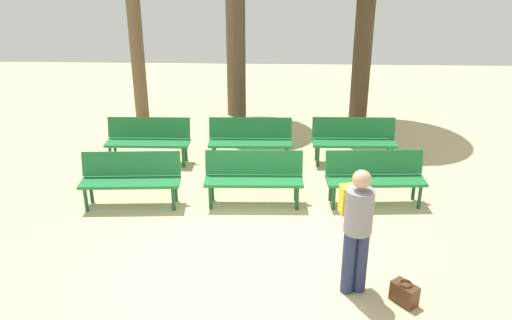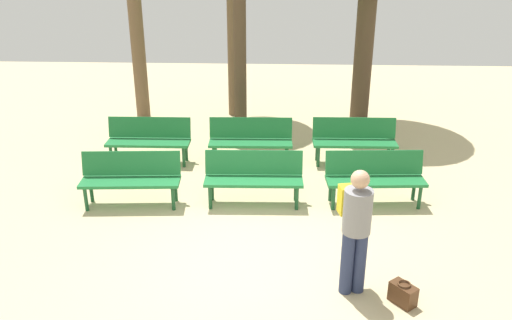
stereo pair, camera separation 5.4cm
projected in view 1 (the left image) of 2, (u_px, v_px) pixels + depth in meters
ground_plane at (250, 256)px, 7.39m from camera, size 24.00×24.00×0.00m
bench_r0_c0 at (131, 176)px, 8.63m from camera, size 1.63×0.58×0.87m
bench_r0_c1 at (254, 175)px, 8.67m from camera, size 1.61×0.52×0.87m
bench_r0_c2 at (375, 175)px, 8.68m from camera, size 1.63×0.58×0.87m
bench_r1_c0 at (148, 138)px, 10.26m from camera, size 1.60×0.50×0.87m
bench_r1_c1 at (250, 138)px, 10.25m from camera, size 1.61×0.52×0.87m
bench_r1_c2 at (354, 138)px, 10.25m from camera, size 1.61×0.50×0.87m
tree_0 at (239, 72)px, 10.97m from camera, size 0.26×0.26×3.02m
tree_3 at (138, 61)px, 12.46m from camera, size 0.32×0.32×2.80m
visitor_with_backpack at (357, 224)px, 6.33m from camera, size 0.41×0.57×1.65m
handbag at (404, 293)px, 6.39m from camera, size 0.34×0.36×0.29m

